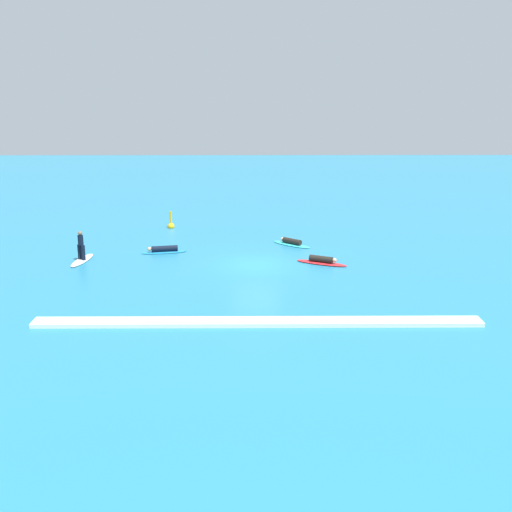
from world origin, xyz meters
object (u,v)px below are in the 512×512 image
Objects in this scene: surfer_on_blue_board at (164,250)px; surfer_on_red_board at (322,261)px; surfer_on_teal_board at (291,243)px; surfer_on_white_board at (82,254)px; marker_buoy at (171,225)px.

surfer_on_red_board is at bearing 153.10° from surfer_on_blue_board.
surfer_on_teal_board is 0.87× the size of surfer_on_red_board.
surfer_on_white_board reaches higher than surfer_on_red_board.
surfer_on_white_board reaches higher than surfer_on_teal_board.
surfer_on_white_board is (-12.21, -3.69, 0.27)m from surfer_on_teal_board.
surfer_on_red_board is (1.44, -4.38, 0.01)m from surfer_on_teal_board.
surfer_on_white_board reaches higher than surfer_on_blue_board.
surfer_on_white_board is (-13.66, 0.69, 0.26)m from surfer_on_red_board.
surfer_on_teal_board is at bearing -31.42° from marker_buoy.
marker_buoy is (4.00, 8.71, -0.20)m from surfer_on_white_board.
marker_buoy is (-9.66, 9.40, 0.06)m from surfer_on_red_board.
surfer_on_red_board is 13.67m from surfer_on_white_board.
surfer_on_teal_board reaches higher than surfer_on_blue_board.
surfer_on_teal_board is 9.62m from marker_buoy.
marker_buoy reaches higher than surfer_on_red_board.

